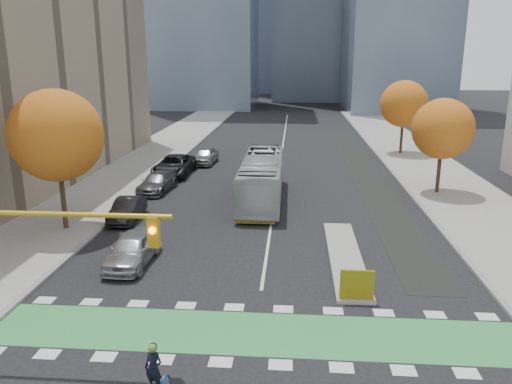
% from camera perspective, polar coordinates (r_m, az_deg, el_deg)
% --- Properties ---
extents(ground, '(300.00, 300.00, 0.00)m').
position_cam_1_polar(ground, '(17.86, -0.52, -18.30)').
color(ground, black).
rests_on(ground, ground).
extents(sidewalk_west, '(7.00, 120.00, 0.15)m').
position_cam_1_polar(sidewalk_west, '(39.11, -17.98, -0.11)').
color(sidewalk_west, gray).
rests_on(sidewalk_west, ground).
extents(sidewalk_east, '(7.00, 120.00, 0.15)m').
position_cam_1_polar(sidewalk_east, '(38.20, 22.87, -0.92)').
color(sidewalk_east, gray).
rests_on(sidewalk_east, ground).
extents(curb_west, '(0.30, 120.00, 0.16)m').
position_cam_1_polar(curb_west, '(37.92, -13.09, -0.22)').
color(curb_west, gray).
rests_on(curb_west, ground).
extents(curb_east, '(0.30, 120.00, 0.16)m').
position_cam_1_polar(curb_east, '(37.23, 17.76, -0.84)').
color(curb_east, gray).
rests_on(curb_east, ground).
extents(bike_crossing, '(20.00, 3.00, 0.01)m').
position_cam_1_polar(bike_crossing, '(19.13, -0.12, -15.82)').
color(bike_crossing, green).
rests_on(bike_crossing, ground).
extents(centre_line, '(0.15, 70.00, 0.01)m').
position_cam_1_polar(centre_line, '(55.75, 3.02, 4.92)').
color(centre_line, silver).
rests_on(centre_line, ground).
extents(bike_lane_paint, '(2.50, 50.00, 0.01)m').
position_cam_1_polar(bike_lane_paint, '(46.34, 12.01, 2.51)').
color(bike_lane_paint, black).
rests_on(bike_lane_paint, ground).
extents(median_island, '(1.60, 10.00, 0.16)m').
position_cam_1_polar(median_island, '(25.92, 10.14, -7.26)').
color(median_island, gray).
rests_on(median_island, ground).
extents(hazard_board, '(1.40, 0.12, 1.30)m').
position_cam_1_polar(hazard_board, '(21.26, 11.47, -10.37)').
color(hazard_board, yellow).
rests_on(hazard_board, median_island).
extents(tree_west, '(5.20, 5.20, 8.22)m').
position_cam_1_polar(tree_west, '(30.27, -21.83, 6.01)').
color(tree_west, '#332114').
rests_on(tree_west, ground).
extents(tree_east_near, '(4.40, 4.40, 7.08)m').
position_cam_1_polar(tree_east_near, '(38.70, 20.57, 6.76)').
color(tree_east_near, '#332114').
rests_on(tree_east_near, ground).
extents(tree_east_far, '(4.80, 4.80, 7.65)m').
position_cam_1_polar(tree_east_far, '(54.23, 16.55, 9.62)').
color(tree_east_far, '#332114').
rests_on(tree_east_far, ground).
extents(traffic_signal_west, '(8.53, 0.56, 5.20)m').
position_cam_1_polar(traffic_signal_west, '(18.02, -26.84, -5.38)').
color(traffic_signal_west, '#BF9914').
rests_on(traffic_signal_west, ground).
extents(cyclist, '(1.07, 1.81, 1.97)m').
position_cam_1_polar(cyclist, '(15.80, -11.51, -20.74)').
color(cyclist, '#214A97').
rests_on(cyclist, ground).
extents(bus, '(2.84, 11.71, 3.26)m').
position_cam_1_polar(bus, '(35.16, 0.69, 1.60)').
color(bus, '#B8BEC0').
rests_on(bus, ground).
extents(parked_car_a, '(1.97, 4.63, 1.56)m').
position_cam_1_polar(parked_car_a, '(25.29, -13.96, -6.35)').
color(parked_car_a, '#A8A8AD').
rests_on(parked_car_a, ground).
extents(parked_car_b, '(1.59, 4.23, 1.38)m').
position_cam_1_polar(parked_car_b, '(32.07, -14.50, -1.97)').
color(parked_car_b, black).
rests_on(parked_car_b, ground).
extents(parked_car_c, '(2.39, 5.03, 1.42)m').
position_cam_1_polar(parked_car_c, '(38.52, -11.23, 1.09)').
color(parked_car_c, '#4D4D52').
rests_on(parked_car_c, ground).
extents(parked_car_d, '(2.95, 6.20, 1.71)m').
position_cam_1_polar(parked_car_d, '(43.57, -9.37, 3.00)').
color(parked_car_d, black).
rests_on(parked_car_d, ground).
extents(parked_car_e, '(2.18, 4.69, 1.56)m').
position_cam_1_polar(parked_car_e, '(48.00, -5.78, 4.14)').
color(parked_car_e, '#96959A').
rests_on(parked_car_e, ground).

